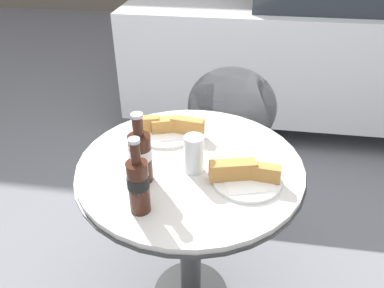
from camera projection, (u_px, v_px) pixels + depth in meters
The scene contains 6 objects.
bistro_table at pixel (190, 195), 1.36m from camera, with size 0.78×0.78×0.73m.
cola_bottle_left at pixel (140, 155), 1.15m from camera, with size 0.07×0.07×0.24m.
cola_bottle_right at pixel (138, 184), 1.03m from camera, with size 0.06×0.06×0.24m.
drinking_glass at pixel (194, 155), 1.21m from camera, with size 0.07×0.07×0.13m.
lunch_plate_near at pixel (167, 128), 1.43m from camera, with size 0.28×0.23×0.07m.
lunch_plate_far at pixel (245, 175), 1.18m from camera, with size 0.23×0.22×0.07m.
Camera 1 is at (0.16, -1.03, 1.48)m, focal length 35.00 mm.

